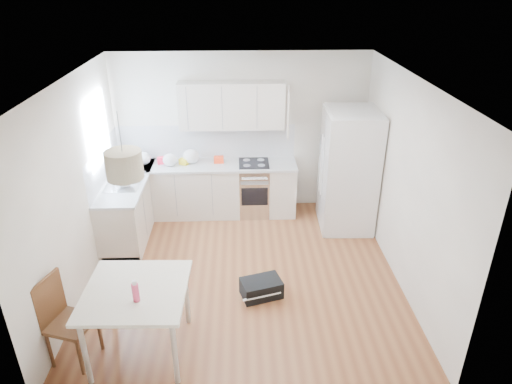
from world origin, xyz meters
TOP-DOWN VIEW (x-y plane):
  - floor at (0.00, 0.00)m, footprint 4.20×4.20m
  - ceiling at (0.00, 0.00)m, footprint 4.20×4.20m
  - wall_back at (0.00, 2.10)m, footprint 4.20×0.00m
  - wall_left at (-2.10, 0.00)m, footprint 0.00×4.20m
  - wall_right at (2.10, 0.00)m, footprint 0.00×4.20m
  - window_glassblock at (-2.09, 1.15)m, footprint 0.02×1.00m
  - cabinets_back at (-0.60, 1.80)m, footprint 3.00×0.60m
  - cabinets_left at (-1.80, 1.20)m, footprint 0.60×1.80m
  - counter_back at (-0.60, 1.80)m, footprint 3.02×0.64m
  - counter_left at (-1.80, 1.20)m, footprint 0.64×1.82m
  - backsplash_back at (-0.60, 2.09)m, footprint 3.00×0.01m
  - backsplash_left at (-2.09, 1.20)m, footprint 0.01×1.80m
  - upper_cabinets at (-0.15, 1.94)m, footprint 1.70×0.32m
  - range_oven at (0.20, 1.80)m, footprint 0.50×0.61m
  - sink at (-1.80, 1.15)m, footprint 0.50×0.80m
  - refrigerator at (1.70, 1.35)m, footprint 0.95×1.00m
  - dining_table at (-1.15, -1.39)m, footprint 1.10×1.10m
  - dining_chair at (-1.84, -1.48)m, footprint 0.54×0.54m
  - drink_bottle at (-1.10, -1.56)m, footprint 0.09×0.09m
  - gym_bag at (0.22, -0.49)m, footprint 0.58×0.46m
  - pendant_lamp at (-1.13, -1.23)m, footprint 0.38×0.38m
  - grocery_bag_a at (-1.63, 1.83)m, footprint 0.24×0.21m
  - grocery_bag_b at (-1.18, 1.75)m, footprint 0.24×0.20m
  - grocery_bag_c at (-0.84, 1.86)m, footprint 0.27×0.23m
  - grocery_bag_d at (-1.74, 1.41)m, footprint 0.23×0.19m
  - grocery_bag_e at (-1.75, 0.97)m, footprint 0.29×0.24m
  - snack_orange at (-0.39, 1.86)m, footprint 0.16×0.11m
  - snack_yellow at (-0.97, 1.80)m, footprint 0.17×0.15m
  - snack_red at (-1.33, 1.86)m, footprint 0.18×0.14m

SIDE VIEW (x-z plane):
  - floor at x=0.00m, z-range 0.00..0.00m
  - gym_bag at x=0.22m, z-range 0.00..0.23m
  - cabinets_back at x=-0.60m, z-range 0.00..0.88m
  - cabinets_left at x=-1.80m, z-range 0.00..0.88m
  - range_oven at x=0.20m, z-range 0.00..0.88m
  - dining_chair at x=-1.84m, z-range 0.00..1.02m
  - dining_table at x=-1.15m, z-range 0.32..1.16m
  - counter_back at x=-0.60m, z-range 0.88..0.92m
  - counter_left at x=-1.80m, z-range 0.88..0.92m
  - sink at x=-1.80m, z-range 0.84..0.99m
  - drink_bottle at x=-1.10m, z-range 0.84..1.08m
  - snack_yellow at x=-0.97m, z-range 0.92..1.02m
  - refrigerator at x=1.70m, z-range 0.00..1.94m
  - snack_red at x=-1.33m, z-range 0.92..1.03m
  - snack_orange at x=-0.39m, z-range 0.92..1.03m
  - grocery_bag_d at x=-1.74m, z-range 0.92..1.12m
  - grocery_bag_b at x=-1.18m, z-range 0.92..1.13m
  - grocery_bag_a at x=-1.63m, z-range 0.92..1.14m
  - grocery_bag_c at x=-0.84m, z-range 0.92..1.16m
  - grocery_bag_e at x=-1.75m, z-range 0.92..1.18m
  - backsplash_back at x=-0.60m, z-range 0.92..1.50m
  - backsplash_left at x=-2.09m, z-range 0.92..1.50m
  - wall_back at x=0.00m, z-range -0.75..3.45m
  - wall_left at x=-2.10m, z-range -0.75..3.45m
  - wall_right at x=2.10m, z-range -0.75..3.45m
  - window_glassblock at x=-2.09m, z-range 1.25..2.25m
  - upper_cabinets at x=-0.15m, z-range 1.50..2.25m
  - pendant_lamp at x=-1.13m, z-range 2.04..2.32m
  - ceiling at x=0.00m, z-range 2.70..2.70m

